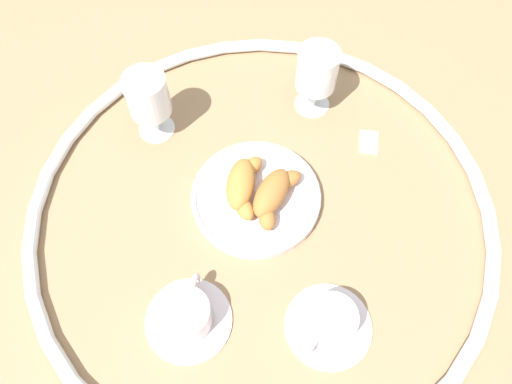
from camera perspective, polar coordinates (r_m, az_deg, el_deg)
The scene contains 10 objects.
ground_plane at distance 0.86m, azimuth 0.61°, elevation -2.59°, with size 2.20×2.20×0.00m, color #997551.
table_chrome_rim at distance 0.85m, azimuth 0.61°, elevation -2.23°, with size 0.80×0.80×0.02m, color silver.
pastry_plate at distance 0.87m, azimuth 0.00°, elevation -0.58°, with size 0.23×0.23×0.02m.
croissant_large at distance 0.84m, azimuth -1.56°, elevation 0.86°, with size 0.14×0.07×0.04m.
croissant_small at distance 0.84m, azimuth 1.98°, elevation -0.23°, with size 0.12×0.10×0.04m.
coffee_cup_near at distance 0.78m, azimuth -7.92°, elevation -13.88°, with size 0.14×0.14×0.06m.
coffee_cup_far at distance 0.78m, azimuth 8.46°, elevation -14.69°, with size 0.14×0.14×0.06m.
juice_glass_left at distance 0.93m, azimuth 7.02°, elevation 13.53°, with size 0.08×0.08×0.14m.
juice_glass_right at distance 0.90m, azimuth -12.34°, elevation 10.64°, with size 0.08×0.08×0.14m.
sugar_packet at distance 0.96m, azimuth 12.86°, elevation 5.68°, with size 0.05×0.03×0.01m, color white.
Camera 1 is at (0.38, -0.01, 0.77)m, focal length 34.81 mm.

